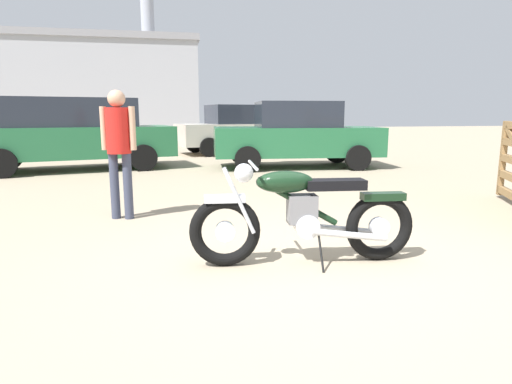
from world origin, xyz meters
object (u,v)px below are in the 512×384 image
object	(u,v)px
bystander	(119,141)
red_hatchback_near	(238,129)
dark_sedan_left	(296,135)
vintage_motorcycle	(302,215)
blue_hatchback_right	(55,125)
silver_sedan_mid	(68,132)

from	to	relation	value
bystander	red_hatchback_near	distance (m)	9.80
bystander	dark_sedan_left	size ratio (longest dim) A/B	0.38
vintage_motorcycle	blue_hatchback_right	bearing A→B (deg)	-64.54
silver_sedan_mid	blue_hatchback_right	bearing A→B (deg)	92.47
dark_sedan_left	blue_hatchback_right	xyz separation A→B (m)	(-7.34, 7.86, 0.10)
red_hatchback_near	blue_hatchback_right	xyz separation A→B (m)	(-6.66, 3.49, 0.10)
vintage_motorcycle	dark_sedan_left	distance (m)	7.40
vintage_motorcycle	dark_sedan_left	xyz separation A→B (m)	(2.28, 7.03, 0.38)
bystander	blue_hatchback_right	xyz separation A→B (m)	(-3.33, 12.71, -0.08)
bystander	red_hatchback_near	size ratio (longest dim) A/B	0.37
vintage_motorcycle	silver_sedan_mid	world-z (taller)	silver_sedan_mid
vintage_motorcycle	bystander	size ratio (longest dim) A/B	1.25
bystander	red_hatchback_near	bearing A→B (deg)	-0.77
blue_hatchback_right	silver_sedan_mid	size ratio (longest dim) A/B	0.95
dark_sedan_left	blue_hatchback_right	bearing A→B (deg)	139.42
blue_hatchback_right	silver_sedan_mid	bearing A→B (deg)	-76.74
vintage_motorcycle	silver_sedan_mid	bearing A→B (deg)	-60.08
bystander	dark_sedan_left	xyz separation A→B (m)	(4.01, 4.85, -0.18)
bystander	blue_hatchback_right	world-z (taller)	blue_hatchback_right
bystander	blue_hatchback_right	bearing A→B (deg)	33.77
bystander	silver_sedan_mid	xyz separation A→B (m)	(-1.58, 5.52, -0.08)
bystander	red_hatchback_near	xyz separation A→B (m)	(3.33, 9.22, -0.18)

